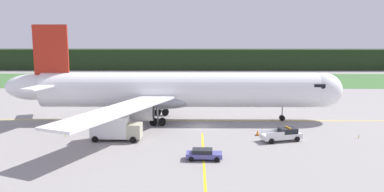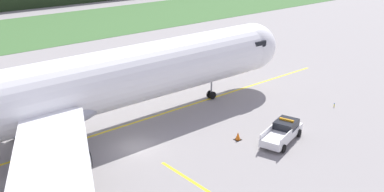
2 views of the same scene
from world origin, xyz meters
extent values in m
plane|color=gray|center=(0.00, 0.00, 0.00)|extent=(320.00, 320.00, 0.00)
cube|color=yellow|center=(-3.60, 4.64, 0.00)|extent=(73.70, 0.32, 0.01)
cylinder|color=white|center=(-3.60, 4.64, 5.25)|extent=(46.06, 5.81, 5.80)
ellipsoid|color=white|center=(20.59, 4.64, 5.25)|extent=(6.38, 5.80, 5.80)
ellipsoid|color=#A2A7B4|center=(-5.90, 4.64, 3.65)|extent=(10.88, 6.09, 3.19)
cube|color=black|center=(19.23, 4.64, 6.26)|extent=(1.80, 5.51, 0.70)
cylinder|color=black|center=(-7.02, 13.54, 3.31)|extent=(0.12, 2.37, 2.37)
cube|color=white|center=(-11.46, -9.00, 4.52)|extent=(14.67, 24.81, 0.35)
cylinder|color=#A3A3A3|center=(-8.87, -4.27, 3.31)|extent=(3.60, 2.58, 2.58)
cylinder|color=black|center=(-7.02, -4.27, 3.31)|extent=(0.12, 2.37, 2.37)
cylinder|color=gray|center=(13.90, 4.64, 1.62)|extent=(0.20, 0.20, 2.35)
cylinder|color=black|center=(13.90, 4.90, 0.45)|extent=(0.90, 0.22, 0.90)
cylinder|color=black|center=(13.90, 4.38, 0.45)|extent=(0.90, 0.22, 0.90)
cylinder|color=gray|center=(-6.91, 8.40, 1.77)|extent=(0.28, 0.28, 2.35)
cylinder|color=black|center=(-6.20, 8.05, 0.60)|extent=(1.20, 0.30, 1.20)
cylinder|color=black|center=(-6.21, 8.75, 0.60)|extent=(1.20, 0.30, 1.20)
cylinder|color=black|center=(-7.60, 8.05, 0.60)|extent=(1.20, 0.30, 1.20)
cylinder|color=black|center=(-7.61, 8.75, 0.60)|extent=(1.20, 0.30, 1.20)
cylinder|color=gray|center=(-6.90, 0.87, 1.77)|extent=(0.28, 0.28, 2.35)
cylinder|color=black|center=(-6.20, 1.22, 0.60)|extent=(1.20, 0.30, 1.20)
cylinder|color=black|center=(-6.20, 0.52, 0.60)|extent=(1.20, 0.30, 1.20)
cylinder|color=black|center=(-7.60, 1.22, 0.60)|extent=(1.20, 0.30, 1.20)
cylinder|color=black|center=(-7.60, 0.52, 0.60)|extent=(1.20, 0.30, 1.20)
cube|color=white|center=(11.18, -8.03, 0.73)|extent=(6.03, 3.51, 0.70)
cube|color=black|center=(12.17, -7.74, 1.43)|extent=(2.70, 2.41, 0.70)
cube|color=white|center=(9.60, -7.48, 1.31)|extent=(2.66, 0.85, 0.45)
cube|color=white|center=(10.13, -9.32, 1.31)|extent=(2.66, 0.85, 0.45)
cube|color=orange|center=(12.17, -7.74, 1.86)|extent=(0.58, 1.41, 0.16)
cylinder|color=black|center=(12.76, -6.50, 0.38)|extent=(0.80, 0.44, 0.76)
cylinder|color=black|center=(13.33, -8.48, 0.38)|extent=(0.80, 0.44, 0.76)
cylinder|color=black|center=(9.03, -7.57, 0.38)|extent=(0.80, 0.44, 0.76)
cylinder|color=black|center=(9.60, -9.55, 0.38)|extent=(0.80, 0.44, 0.76)
cube|color=black|center=(8.32, -5.12, 0.01)|extent=(0.64, 0.64, 0.03)
cone|color=orange|center=(8.32, -5.12, 0.41)|extent=(0.49, 0.49, 0.76)
cylinder|color=yellow|center=(22.67, -6.42, 0.18)|extent=(0.10, 0.10, 0.37)
sphere|color=blue|center=(22.67, -6.42, 0.42)|extent=(0.12, 0.12, 0.12)
camera|label=1|loc=(-0.72, -64.45, 16.01)|focal=38.90mm
camera|label=2|loc=(-18.96, -30.43, 18.42)|focal=40.28mm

